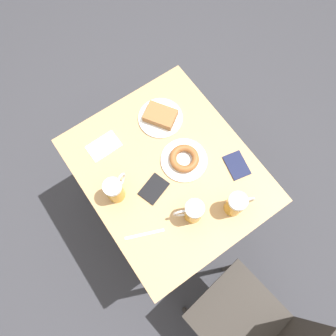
# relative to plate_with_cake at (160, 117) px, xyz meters

# --- Properties ---
(ground_plane) EXTENTS (8.00, 8.00, 0.00)m
(ground_plane) POSITION_rel_plate_with_cake_xyz_m (0.12, 0.24, -0.79)
(ground_plane) COLOR #333338
(table) EXTENTS (0.74, 0.88, 0.77)m
(table) POSITION_rel_plate_with_cake_xyz_m (0.12, 0.24, -0.10)
(table) COLOR tan
(table) RESTS_ON ground_plane
(plate_with_cake) EXTENTS (0.22, 0.22, 0.05)m
(plate_with_cake) POSITION_rel_plate_with_cake_xyz_m (0.00, 0.00, 0.00)
(plate_with_cake) COLOR white
(plate_with_cake) RESTS_ON table
(plate_with_donut) EXTENTS (0.22, 0.22, 0.04)m
(plate_with_donut) POSITION_rel_plate_with_cake_xyz_m (0.03, 0.24, -0.00)
(plate_with_donut) COLOR white
(plate_with_donut) RESTS_ON table
(beer_mug_left) EXTENTS (0.12, 0.08, 0.14)m
(beer_mug_left) POSITION_rel_plate_with_cake_xyz_m (0.16, 0.47, 0.05)
(beer_mug_left) COLOR #C68C23
(beer_mug_left) RESTS_ON table
(beer_mug_center) EXTENTS (0.12, 0.08, 0.14)m
(beer_mug_center) POSITION_rel_plate_with_cake_xyz_m (0.37, 0.20, 0.05)
(beer_mug_center) COLOR #C68C23
(beer_mug_center) RESTS_ON table
(beer_mug_right) EXTENTS (0.12, 0.08, 0.14)m
(beer_mug_right) POSITION_rel_plate_with_cake_xyz_m (-0.01, 0.55, 0.05)
(beer_mug_right) COLOR #C68C23
(beer_mug_right) RESTS_ON table
(napkin_folded) EXTENTS (0.15, 0.10, 0.00)m
(napkin_folded) POSITION_rel_plate_with_cake_xyz_m (0.30, -0.03, -0.02)
(napkin_folded) COLOR white
(napkin_folded) RESTS_ON table
(fork) EXTENTS (0.16, 0.08, 0.00)m
(fork) POSITION_rel_plate_with_cake_xyz_m (0.37, 0.42, -0.02)
(fork) COLOR silver
(fork) RESTS_ON table
(passport_near_edge) EXTENTS (0.11, 0.14, 0.01)m
(passport_near_edge) POSITION_rel_plate_with_cake_xyz_m (-0.15, 0.40, -0.02)
(passport_near_edge) COLOR #141938
(passport_near_edge) RESTS_ON table
(passport_far_edge) EXTENTS (0.15, 0.12, 0.01)m
(passport_far_edge) POSITION_rel_plate_with_cake_xyz_m (0.23, 0.28, -0.02)
(passport_far_edge) COLOR black
(passport_far_edge) RESTS_ON table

